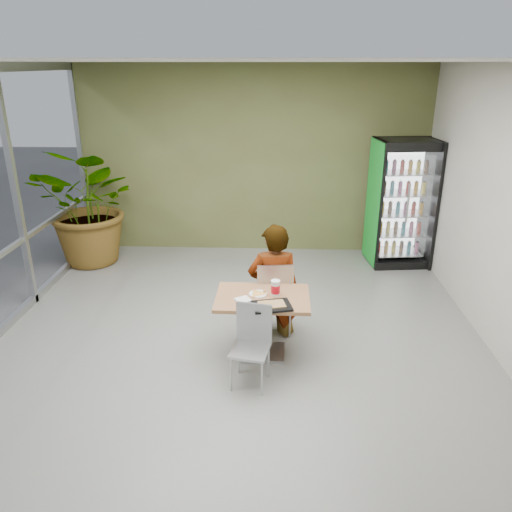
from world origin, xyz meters
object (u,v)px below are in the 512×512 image
at_px(chair_far, 274,293).
at_px(soda_cup, 275,288).
at_px(seated_woman, 273,292).
at_px(potted_plant, 92,206).
at_px(dining_table, 262,313).
at_px(cafeteria_tray, 272,306).
at_px(beverage_fridge, 401,203).
at_px(chair_near, 252,338).

relative_size(chair_far, soda_cup, 5.37).
height_order(seated_woman, potted_plant, potted_plant).
distance_m(chair_far, soda_cup, 0.51).
height_order(dining_table, chair_far, chair_far).
relative_size(dining_table, seated_woman, 0.61).
height_order(soda_cup, cafeteria_tray, soda_cup).
bearing_deg(potted_plant, seated_woman, -36.94).
relative_size(dining_table, soda_cup, 5.78).
xyz_separation_m(soda_cup, beverage_fridge, (2.04, 2.97, 0.20)).
bearing_deg(dining_table, beverage_fridge, 53.96).
relative_size(beverage_fridge, potted_plant, 1.05).
distance_m(chair_near, beverage_fridge, 4.20).
bearing_deg(beverage_fridge, potted_plant, 175.97).
bearing_deg(beverage_fridge, chair_near, -129.48).
bearing_deg(potted_plant, chair_far, -37.46).
bearing_deg(soda_cup, chair_far, 91.73).
xyz_separation_m(chair_near, soda_cup, (0.24, 0.52, 0.33)).
distance_m(soda_cup, beverage_fridge, 3.61).
relative_size(seated_woman, cafeteria_tray, 4.22).
height_order(chair_near, seated_woman, seated_woman).
height_order(chair_near, potted_plant, potted_plant).
distance_m(dining_table, seated_woman, 0.53).
xyz_separation_m(dining_table, cafeteria_tray, (0.11, -0.26, 0.22)).
distance_m(dining_table, chair_near, 0.50).
bearing_deg(dining_table, chair_far, 74.38).
height_order(chair_far, potted_plant, potted_plant).
bearing_deg(beverage_fridge, dining_table, -132.45).
relative_size(chair_near, potted_plant, 0.44).
xyz_separation_m(dining_table, chair_near, (-0.09, -0.49, -0.03)).
xyz_separation_m(chair_near, potted_plant, (-2.81, 3.28, 0.49)).
xyz_separation_m(dining_table, seated_woman, (0.12, 0.52, 0.03)).
bearing_deg(seated_woman, soda_cup, 86.50).
relative_size(chair_near, soda_cup, 4.73).
distance_m(dining_table, chair_far, 0.48).
bearing_deg(chair_far, dining_table, 68.00).
distance_m(dining_table, soda_cup, 0.33).
bearing_deg(soda_cup, potted_plant, 137.82).
bearing_deg(dining_table, chair_near, -100.54).
bearing_deg(chair_near, seated_woman, 89.01).
bearing_deg(potted_plant, soda_cup, -42.18).
relative_size(chair_far, cafeteria_tray, 2.38).
relative_size(dining_table, chair_near, 1.22).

